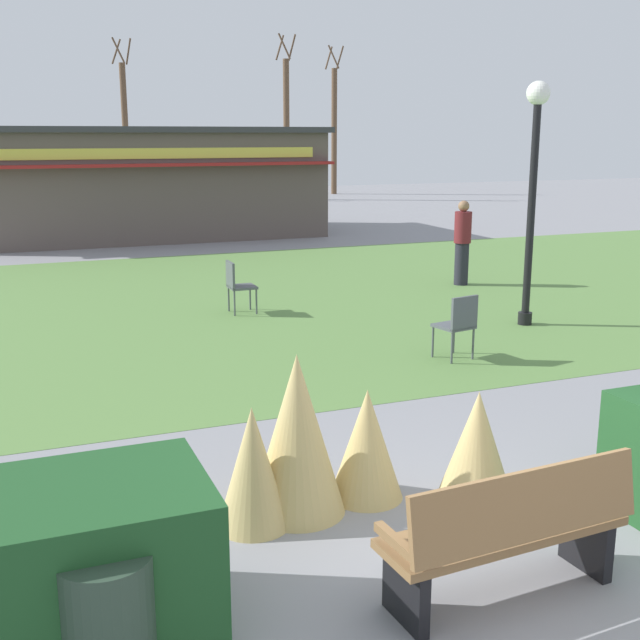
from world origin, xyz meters
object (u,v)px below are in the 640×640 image
(cafe_chair_west, at_px, (458,322))
(cafe_chair_center, at_px, (237,283))
(person_strolling, at_px, (462,242))
(parked_car_center_slot, at_px, (156,197))
(tree_left_bg, at_px, (286,127))
(tree_right_bg, at_px, (334,129))
(trash_bin, at_px, (108,622))
(tree_center_bg, at_px, (125,129))
(lamppost_mid, at_px, (534,173))
(parked_car_west_slot, at_px, (11,201))
(food_kiosk, at_px, (143,182))
(park_bench, at_px, (510,532))

(cafe_chair_west, height_order, cafe_chair_center, same)
(person_strolling, distance_m, parked_car_center_slot, 17.20)
(tree_left_bg, relative_size, tree_right_bg, 1.02)
(trash_bin, relative_size, tree_center_bg, 0.11)
(cafe_chair_west, bearing_deg, person_strolling, 57.92)
(lamppost_mid, bearing_deg, tree_left_bg, 79.04)
(person_strolling, bearing_deg, parked_car_center_slot, -75.02)
(cafe_chair_west, relative_size, cafe_chair_center, 1.00)
(lamppost_mid, xyz_separation_m, trash_bin, (-7.28, -6.30, -1.99))
(parked_car_west_slot, bearing_deg, trash_bin, -90.07)
(food_kiosk, relative_size, cafe_chair_west, 11.51)
(cafe_chair_west, bearing_deg, parked_car_center_slot, 90.10)
(lamppost_mid, relative_size, person_strolling, 2.22)
(cafe_chair_west, relative_size, person_strolling, 0.53)
(park_bench, bearing_deg, tree_right_bg, 69.00)
(cafe_chair_center, xyz_separation_m, parked_car_center_slot, (1.91, 17.80, 0.12))
(trash_bin, distance_m, tree_right_bg, 37.39)
(lamppost_mid, relative_size, trash_bin, 4.81)
(parked_car_west_slot, xyz_separation_m, tree_right_bg, (15.52, 7.28, 2.59))
(person_strolling, xyz_separation_m, parked_car_center_slot, (-3.01, 16.93, -0.22))
(parked_car_center_slot, relative_size, tree_center_bg, 0.60)
(lamppost_mid, relative_size, parked_car_center_slot, 0.87)
(park_bench, relative_size, cafe_chair_center, 1.94)
(cafe_chair_west, relative_size, parked_car_center_slot, 0.21)
(parked_car_west_slot, relative_size, tree_right_bg, 0.59)
(food_kiosk, bearing_deg, tree_left_bg, 53.25)
(parked_car_west_slot, xyz_separation_m, tree_left_bg, (12.12, 4.81, 2.66))
(cafe_chair_center, height_order, parked_car_center_slot, parked_car_center_slot)
(parked_car_center_slot, bearing_deg, parked_car_west_slot, 179.99)
(food_kiosk, xyz_separation_m, cafe_chair_west, (1.56, -15.10, -1.07))
(park_bench, xyz_separation_m, tree_center_bg, (2.79, 34.30, 2.74))
(person_strolling, distance_m, tree_left_bg, 22.24)
(food_kiosk, xyz_separation_m, parked_car_west_slot, (-3.61, 6.58, -0.95))
(tree_left_bg, relative_size, tree_center_bg, 1.02)
(cafe_chair_center, xyz_separation_m, tree_center_bg, (2.05, 25.40, 2.69))
(parked_car_center_slot, bearing_deg, park_bench, -95.67)
(trash_bin, relative_size, tree_right_bg, 0.11)
(park_bench, distance_m, lamppost_mid, 8.21)
(tree_center_bg, bearing_deg, lamppost_mid, -85.92)
(person_strolling, relative_size, parked_car_center_slot, 0.39)
(cafe_chair_center, bearing_deg, person_strolling, 10.06)
(park_bench, distance_m, parked_car_center_slot, 26.84)
(parked_car_west_slot, distance_m, tree_left_bg, 13.30)
(trash_bin, xyz_separation_m, person_strolling, (8.17, 9.67, 0.47))
(tree_left_bg, bearing_deg, park_bench, -107.00)
(person_strolling, distance_m, tree_right_bg, 25.43)
(parked_car_center_slot, relative_size, tree_right_bg, 0.60)
(person_strolling, xyz_separation_m, tree_left_bg, (3.98, 21.74, 2.44))
(cafe_chair_center, bearing_deg, tree_left_bg, 68.52)
(cafe_chair_center, xyz_separation_m, tree_right_bg, (12.31, 25.09, 2.71))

